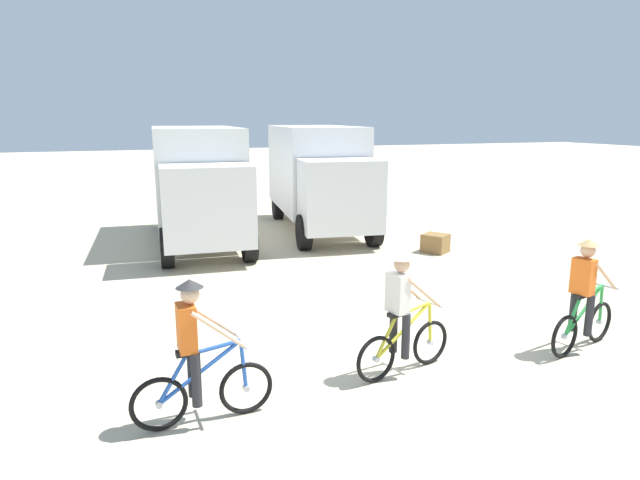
% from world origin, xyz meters
% --- Properties ---
extents(ground_plane, '(120.00, 120.00, 0.00)m').
position_xyz_m(ground_plane, '(0.00, 0.00, 0.00)').
color(ground_plane, beige).
extents(box_truck_white_box, '(2.81, 6.89, 3.35)m').
position_xyz_m(box_truck_white_box, '(-1.87, 9.45, 1.87)').
color(box_truck_white_box, white).
rests_on(box_truck_white_box, ground).
extents(box_truck_avon_van, '(3.22, 7.00, 3.35)m').
position_xyz_m(box_truck_avon_van, '(2.07, 9.96, 1.87)').
color(box_truck_avon_van, white).
rests_on(box_truck_avon_van, ground).
extents(cyclist_orange_shirt, '(1.73, 0.52, 1.82)m').
position_xyz_m(cyclist_orange_shirt, '(-3.40, -0.72, 0.85)').
color(cyclist_orange_shirt, black).
rests_on(cyclist_orange_shirt, ground).
extents(cyclist_cowboy_hat, '(1.69, 0.60, 1.82)m').
position_xyz_m(cyclist_cowboy_hat, '(-0.47, -0.39, 0.85)').
color(cyclist_cowboy_hat, black).
rests_on(cyclist_cowboy_hat, ground).
extents(cyclist_near_camera, '(1.68, 0.65, 1.82)m').
position_xyz_m(cyclist_near_camera, '(2.59, -0.64, 0.85)').
color(cyclist_near_camera, black).
rests_on(cyclist_near_camera, ground).
extents(supply_crate, '(0.84, 0.86, 0.51)m').
position_xyz_m(supply_crate, '(3.98, 5.86, 0.25)').
color(supply_crate, olive).
rests_on(supply_crate, ground).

